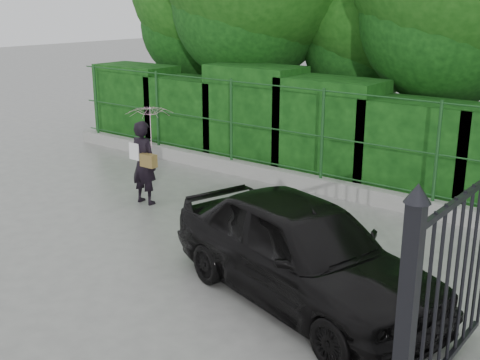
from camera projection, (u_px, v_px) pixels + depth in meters
The scene contains 7 objects.
ground at pixel (141, 260), 8.97m from camera, with size 80.00×80.00×0.00m, color gray.
kerb at pixel (303, 182), 12.32m from camera, with size 14.00×0.25×0.30m, color #9E9E99.
fence at pixel (314, 133), 11.88m from camera, with size 14.13×0.06×1.80m.
hedge at pixel (323, 132), 12.92m from camera, with size 14.20×1.20×2.30m.
gate at pixel (429, 296), 5.36m from camera, with size 0.22×2.33×2.36m.
woman at pixel (148, 140), 11.11m from camera, with size 0.88×0.89×1.88m.
car at pixel (302, 250), 7.59m from camera, with size 1.63×4.05×1.38m, color black.
Camera 1 is at (6.27, -5.56, 3.73)m, focal length 45.00 mm.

